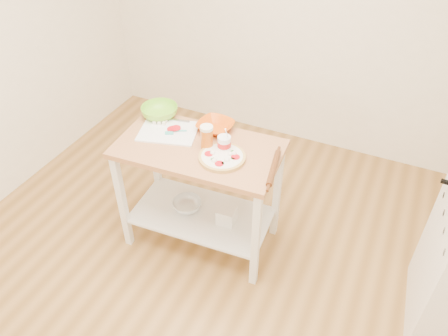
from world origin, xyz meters
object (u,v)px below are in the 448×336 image
at_px(cutting_board, 168,131).
at_px(knife, 167,119).
at_px(prep_island, 200,175).
at_px(beer_pint, 207,137).
at_px(shelf_glass_bowl, 187,205).
at_px(pizza, 222,157).
at_px(green_bowl, 160,112).
at_px(spatula, 175,132).
at_px(yogurt_tub, 224,144).
at_px(shelf_bin, 227,215).
at_px(rolling_pin, 274,168).
at_px(orange_bowl, 215,126).

height_order(cutting_board, knife, cutting_board).
height_order(prep_island, beer_pint, beer_pint).
distance_m(prep_island, shelf_glass_bowl, 0.37).
bearing_deg(pizza, green_bowl, 156.90).
height_order(spatula, shelf_glass_bowl, spatula).
bearing_deg(pizza, prep_island, 164.90).
distance_m(spatula, yogurt_tub, 0.40).
xyz_separation_m(beer_pint, shelf_bin, (0.15, -0.00, -0.66)).
bearing_deg(shelf_glass_bowl, prep_island, -4.36).
distance_m(pizza, yogurt_tub, 0.10).
bearing_deg(yogurt_tub, spatula, 175.49).
bearing_deg(spatula, shelf_bin, -33.81).
xyz_separation_m(prep_island, pizza, (0.20, -0.05, 0.27)).
relative_size(pizza, spatula, 2.30).
height_order(prep_island, pizza, pizza).
bearing_deg(prep_island, pizza, -15.10).
bearing_deg(beer_pint, green_bowl, 157.42).
xyz_separation_m(prep_island, cutting_board, (-0.27, 0.07, 0.26)).
xyz_separation_m(spatula, shelf_glass_bowl, (0.09, -0.06, -0.62)).
distance_m(prep_island, shelf_bin, 0.38).
relative_size(knife, rolling_pin, 0.78).
distance_m(prep_island, orange_bowl, 0.36).
relative_size(prep_island, knife, 4.34).
distance_m(orange_bowl, beer_pint, 0.23).
bearing_deg(pizza, rolling_pin, 4.30).
xyz_separation_m(spatula, shelf_bin, (0.43, -0.06, -0.59)).
bearing_deg(rolling_pin, pizza, -175.70).
bearing_deg(knife, cutting_board, -66.49).
relative_size(spatula, shelf_glass_bowl, 0.59).
height_order(cutting_board, yogurt_tub, yogurt_tub).
relative_size(orange_bowl, shelf_glass_bowl, 1.11).
height_order(cutting_board, rolling_pin, rolling_pin).
xyz_separation_m(orange_bowl, shelf_bin, (0.19, -0.22, -0.61)).
bearing_deg(prep_island, rolling_pin, -3.04).
xyz_separation_m(knife, shelf_bin, (0.57, -0.17, -0.59)).
relative_size(cutting_board, shelf_bin, 3.57).
bearing_deg(knife, yogurt_tub, -27.36).
height_order(green_bowl, rolling_pin, green_bowl).
bearing_deg(yogurt_tub, knife, 164.57).
bearing_deg(green_bowl, pizza, -23.10).
bearing_deg(orange_bowl, rolling_pin, -25.85).
distance_m(prep_island, green_bowl, 0.57).
bearing_deg(cutting_board, pizza, -29.80).
bearing_deg(green_bowl, yogurt_tub, -16.55).
distance_m(knife, orange_bowl, 0.38).
xyz_separation_m(yogurt_tub, rolling_pin, (0.37, -0.06, -0.03)).
height_order(beer_pint, yogurt_tub, yogurt_tub).
height_order(pizza, spatula, pizza).
xyz_separation_m(prep_island, rolling_pin, (0.55, -0.03, 0.27)).
bearing_deg(beer_pint, cutting_board, 170.14).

